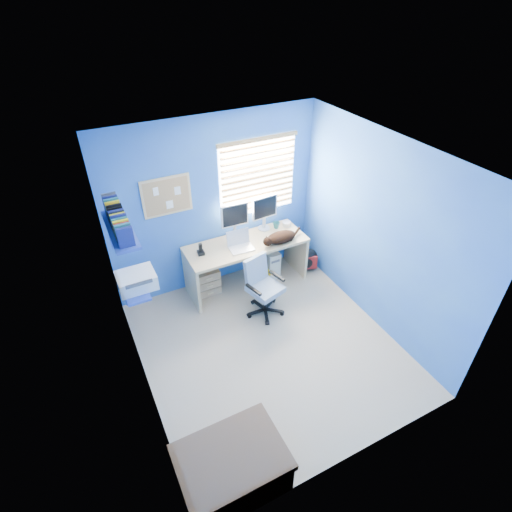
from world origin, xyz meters
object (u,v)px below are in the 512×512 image
desk (246,264)px  office_chair (263,293)px  laptop (241,242)px  tower_pc (268,261)px  cat (281,237)px

desk → office_chair: (-0.06, -0.64, -0.06)m
laptop → tower_pc: 0.85m
desk → office_chair: size_ratio=2.08×
office_chair → desk: bearing=84.8°
laptop → office_chair: size_ratio=0.39×
desk → office_chair: office_chair is taller
desk → tower_pc: (0.42, 0.10, -0.14)m
tower_pc → office_chair: office_chair is taller
cat → tower_pc: (-0.03, 0.30, -0.60)m
laptop → cat: size_ratio=0.73×
laptop → office_chair: laptop is taller
cat → office_chair: bearing=-146.7°
desk → tower_pc: bearing=13.1°
desk → cat: bearing=-23.3°
desk → office_chair: 0.64m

